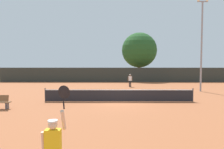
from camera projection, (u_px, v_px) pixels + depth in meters
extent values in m
plane|color=#9E5633|center=(119.00, 102.00, 16.41)|extent=(120.00, 120.00, 0.00)
cube|color=#232328|center=(119.00, 96.00, 16.38)|extent=(11.60, 0.03, 0.91)
cube|color=white|center=(119.00, 90.00, 16.36)|extent=(11.60, 0.04, 0.06)
cylinder|color=#333338|center=(45.00, 95.00, 16.42)|extent=(0.08, 0.08, 1.07)
cylinder|color=#333338|center=(193.00, 95.00, 16.34)|extent=(0.08, 0.08, 1.07)
cube|color=#2D332D|center=(116.00, 75.00, 32.94)|extent=(36.92, 0.12, 2.27)
cube|color=yellow|center=(53.00, 141.00, 5.14)|extent=(0.38, 0.22, 0.61)
sphere|color=beige|center=(53.00, 125.00, 5.12)|extent=(0.23, 0.23, 0.23)
cylinder|color=white|center=(53.00, 121.00, 5.12)|extent=(0.24, 0.24, 0.04)
cylinder|color=beige|center=(43.00, 143.00, 5.15)|extent=(0.09, 0.17, 0.58)
cylinder|color=beige|center=(63.00, 120.00, 5.20)|extent=(0.09, 0.32, 0.56)
cylinder|color=black|center=(64.00, 104.00, 5.24)|extent=(0.04, 0.11, 0.28)
ellipsoid|color=black|center=(64.00, 92.00, 5.28)|extent=(0.30, 0.13, 0.36)
cube|color=white|center=(130.00, 78.00, 26.26)|extent=(0.38, 0.22, 0.58)
sphere|color=brown|center=(130.00, 75.00, 26.23)|extent=(0.22, 0.22, 0.22)
cylinder|color=white|center=(130.00, 75.00, 26.23)|extent=(0.23, 0.23, 0.04)
cylinder|color=black|center=(129.00, 84.00, 26.30)|extent=(0.12, 0.12, 0.78)
cylinder|color=black|center=(131.00, 84.00, 26.29)|extent=(0.12, 0.12, 0.78)
cylinder|color=brown|center=(128.00, 79.00, 26.26)|extent=(0.09, 0.17, 0.55)
cylinder|color=brown|center=(132.00, 79.00, 26.26)|extent=(0.09, 0.15, 0.55)
sphere|color=#CCE033|center=(91.00, 100.00, 16.89)|extent=(0.07, 0.07, 0.07)
cube|color=#4C4C51|center=(7.00, 106.00, 13.81)|extent=(0.08, 0.36, 0.45)
cylinder|color=gray|center=(201.00, 47.00, 21.99)|extent=(0.18, 0.18, 9.38)
cube|color=gray|center=(203.00, 1.00, 21.72)|extent=(1.10, 0.10, 0.10)
sphere|color=#F2EDCC|center=(198.00, 0.00, 21.71)|extent=(0.28, 0.28, 0.28)
sphere|color=#F2EDCC|center=(207.00, 0.00, 21.71)|extent=(0.28, 0.28, 0.28)
cylinder|color=brown|center=(139.00, 72.00, 36.67)|extent=(0.56, 0.56, 2.95)
sphere|color=#235123|center=(139.00, 50.00, 36.46)|extent=(6.10, 6.10, 6.10)
cube|color=black|center=(77.00, 75.00, 41.50)|extent=(2.22, 4.34, 0.90)
cube|color=#2D333D|center=(77.00, 71.00, 41.16)|extent=(1.87, 2.33, 0.64)
cylinder|color=black|center=(74.00, 76.00, 42.92)|extent=(0.22, 0.60, 0.60)
cylinder|color=black|center=(82.00, 76.00, 42.91)|extent=(0.22, 0.60, 0.60)
cylinder|color=black|center=(71.00, 77.00, 40.13)|extent=(0.22, 0.60, 0.60)
cylinder|color=black|center=(80.00, 77.00, 40.12)|extent=(0.22, 0.60, 0.60)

